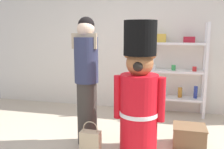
# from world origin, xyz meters

# --- Properties ---
(back_wall) EXTENTS (6.40, 0.12, 2.60)m
(back_wall) POSITION_xyz_m (0.00, 2.20, 1.30)
(back_wall) COLOR silver
(back_wall) RESTS_ON ground_plane
(merchandise_shelf) EXTENTS (1.16, 0.35, 1.71)m
(merchandise_shelf) POSITION_xyz_m (0.70, 1.98, 0.87)
(merchandise_shelf) COLOR white
(merchandise_shelf) RESTS_ON ground_plane
(teddy_bear_guard) EXTENTS (0.66, 0.50, 1.69)m
(teddy_bear_guard) POSITION_xyz_m (0.28, 0.35, 0.78)
(teddy_bear_guard) COLOR red
(teddy_bear_guard) RESTS_ON ground_plane
(person_shopper) EXTENTS (0.34, 0.32, 1.74)m
(person_shopper) POSITION_xyz_m (-0.45, 0.42, 0.93)
(person_shopper) COLOR #38332D
(person_shopper) RESTS_ON ground_plane
(shopping_bag) EXTENTS (0.25, 0.13, 0.45)m
(shopping_bag) POSITION_xyz_m (-0.29, 0.10, 0.16)
(shopping_bag) COLOR #C1AD89
(shopping_bag) RESTS_ON ground_plane
(display_crate) EXTENTS (0.44, 0.36, 0.29)m
(display_crate) POSITION_xyz_m (0.94, 0.65, 0.14)
(display_crate) COLOR brown
(display_crate) RESTS_ON ground_plane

